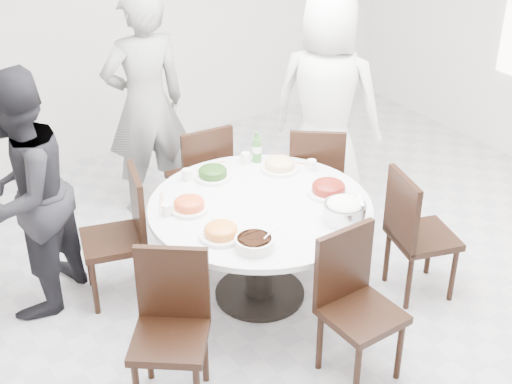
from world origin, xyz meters
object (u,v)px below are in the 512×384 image
chair_ne (316,177)px  rice_bowl (344,212)px  chair_s (362,312)px  chair_sw (169,337)px  beverage_bottle (257,147)px  dining_table (260,251)px  chair_n (198,176)px  diner_right (327,104)px  soup_bowl (254,243)px  diner_left (22,196)px  chair_se (424,234)px  diner_middle (145,105)px  chair_nw (113,238)px

chair_ne → rice_bowl: chair_ne is taller
chair_s → chair_sw: bearing=156.5°
beverage_bottle → rice_bowl: bearing=-89.4°
dining_table → beverage_bottle: 0.81m
chair_n → diner_right: 1.20m
soup_bowl → beverage_bottle: size_ratio=0.99×
chair_s → diner_right: 2.15m
chair_ne → diner_left: (-2.21, 0.26, 0.38)m
chair_s → dining_table: bearing=92.5°
chair_sw → chair_se: size_ratio=1.00×
dining_table → chair_n: 1.04m
dining_table → chair_sw: 1.14m
beverage_bottle → diner_left: bearing=172.1°
rice_bowl → soup_bowl: 0.66m
dining_table → chair_ne: size_ratio=1.58×
chair_n → rice_bowl: bearing=103.6°
soup_bowl → diner_right: bearing=39.5°
chair_sw → diner_middle: bearing=103.9°
diner_left → soup_bowl: bearing=88.8°
diner_middle → dining_table: bearing=97.0°
diner_right → rice_bowl: 1.53m
dining_table → chair_s: chair_s is taller
soup_bowl → chair_ne: bearing=38.4°
chair_s → chair_se: 1.00m
soup_bowl → chair_n: bearing=74.5°
chair_se → diner_left: diner_left is taller
chair_ne → chair_s: same height
chair_nw → diner_middle: size_ratio=0.50×
chair_ne → chair_n: size_ratio=1.00×
chair_s → soup_bowl: 0.76m
dining_table → soup_bowl: soup_bowl is taller
chair_n → diner_right: bearing=172.4°
dining_table → diner_middle: (-0.10, 1.54, 0.58)m
chair_sw → diner_right: bearing=69.2°
rice_bowl → soup_bowl: bearing=176.5°
beverage_bottle → chair_sw: bearing=-139.5°
diner_middle → diner_right: bearing=153.4°
chair_ne → chair_n: (-0.79, 0.51, 0.00)m
chair_se → chair_ne: bearing=22.4°
chair_nw → chair_se: 2.15m
chair_s → beverage_bottle: bearing=78.7°
diner_middle → chair_ne: bearing=136.8°
dining_table → chair_n: chair_n is taller
chair_s → diner_middle: size_ratio=0.50×
chair_ne → beverage_bottle: size_ratio=3.97×
chair_nw → beverage_bottle: size_ratio=3.97×
chair_sw → beverage_bottle: 1.76m
chair_s → beverage_bottle: beverage_bottle is taller
chair_nw → chair_s: size_ratio=1.00×
chair_n → diner_right: (1.09, -0.22, 0.46)m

